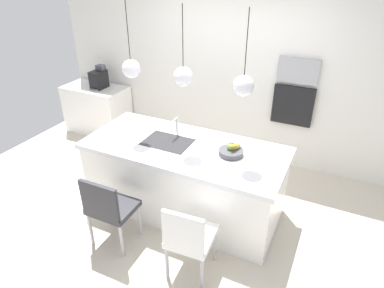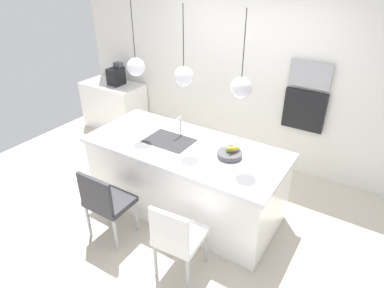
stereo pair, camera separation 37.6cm
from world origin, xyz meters
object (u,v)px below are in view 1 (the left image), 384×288
object	(u,v)px
microwave	(298,71)
chair_middle	(189,237)
fruit_bowl	(231,151)
chair_near	(109,207)
oven	(293,105)
coffee_machine	(99,79)

from	to	relation	value
microwave	chair_middle	world-z (taller)	microwave
fruit_bowl	microwave	world-z (taller)	microwave
microwave	chair_near	world-z (taller)	microwave
oven	chair_middle	world-z (taller)	oven
microwave	oven	xyz separation A→B (m)	(0.00, 0.00, -0.50)
fruit_bowl	oven	bearing A→B (deg)	76.63
fruit_bowl	chair_near	distance (m)	1.44
fruit_bowl	oven	distance (m)	1.57
microwave	chair_near	distance (m)	2.98
coffee_machine	chair_near	distance (m)	2.88
oven	chair_near	world-z (taller)	oven
fruit_bowl	chair_middle	size ratio (longest dim) A/B	0.32
microwave	chair_middle	size ratio (longest dim) A/B	0.62
chair_middle	oven	bearing A→B (deg)	80.45
fruit_bowl	oven	xyz separation A→B (m)	(0.36, 1.52, 0.03)
fruit_bowl	chair_middle	bearing A→B (deg)	-93.22
coffee_machine	microwave	xyz separation A→B (m)	(3.19, 0.30, 0.48)
oven	chair_near	distance (m)	2.85
coffee_machine	chair_middle	xyz separation A→B (m)	(2.78, -2.17, -0.52)
chair_near	microwave	bearing A→B (deg)	61.21
microwave	oven	bearing A→B (deg)	0.00
coffee_machine	chair_near	xyz separation A→B (m)	(1.84, -2.17, -0.50)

